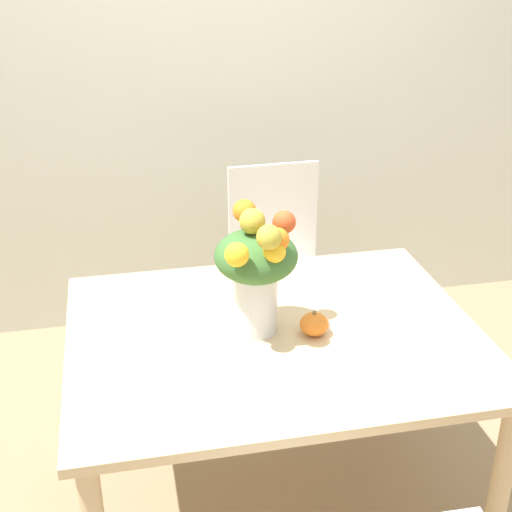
% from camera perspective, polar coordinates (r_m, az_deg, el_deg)
% --- Properties ---
extents(wall_back, '(8.00, 0.06, 2.70)m').
position_cam_1_polar(wall_back, '(3.43, -4.39, 15.87)').
color(wall_back, silver).
rests_on(wall_back, ground_plane).
extents(dining_table, '(1.27, 1.00, 0.75)m').
position_cam_1_polar(dining_table, '(2.27, 1.47, -8.10)').
color(dining_table, '#D1B284').
rests_on(dining_table, ground_plane).
extents(flower_vase, '(0.25, 0.28, 0.40)m').
position_cam_1_polar(flower_vase, '(2.11, 0.07, -0.93)').
color(flower_vase, silver).
rests_on(flower_vase, dining_table).
extents(pumpkin, '(0.09, 0.09, 0.08)m').
position_cam_1_polar(pumpkin, '(2.19, 4.67, -5.45)').
color(pumpkin, orange).
rests_on(pumpkin, dining_table).
extents(dining_chair_near_window, '(0.43, 0.43, 0.97)m').
position_cam_1_polar(dining_chair_near_window, '(3.12, 1.94, -1.54)').
color(dining_chair_near_window, white).
rests_on(dining_chair_near_window, ground_plane).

